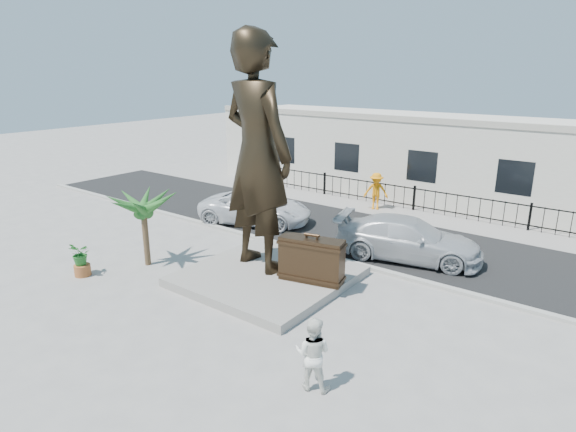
# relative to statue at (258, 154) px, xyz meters

# --- Properties ---
(ground) EXTENTS (100.00, 100.00, 0.00)m
(ground) POSITION_rel_statue_xyz_m (1.16, -1.85, -4.30)
(ground) COLOR #9E9991
(ground) RESTS_ON ground
(street) EXTENTS (40.00, 7.00, 0.01)m
(street) POSITION_rel_statue_xyz_m (1.16, 6.15, -4.29)
(street) COLOR black
(street) RESTS_ON ground
(curb) EXTENTS (40.00, 0.25, 0.12)m
(curb) POSITION_rel_statue_xyz_m (1.16, 2.65, -4.24)
(curb) COLOR #A5A399
(curb) RESTS_ON ground
(far_sidewalk) EXTENTS (40.00, 2.50, 0.02)m
(far_sidewalk) POSITION_rel_statue_xyz_m (1.16, 10.15, -4.29)
(far_sidewalk) COLOR #9E9991
(far_sidewalk) RESTS_ON ground
(plinth) EXTENTS (5.20, 5.20, 0.30)m
(plinth) POSITION_rel_statue_xyz_m (0.66, -0.35, -4.15)
(plinth) COLOR gray
(plinth) RESTS_ON ground
(fence) EXTENTS (22.00, 0.10, 1.20)m
(fence) POSITION_rel_statue_xyz_m (1.16, 10.95, -3.70)
(fence) COLOR black
(fence) RESTS_ON ground
(building) EXTENTS (28.00, 7.00, 4.40)m
(building) POSITION_rel_statue_xyz_m (1.16, 15.15, -2.10)
(building) COLOR silver
(building) RESTS_ON ground
(statue) EXTENTS (3.18, 2.35, 7.99)m
(statue) POSITION_rel_statue_xyz_m (0.00, 0.00, 0.00)
(statue) COLOR black
(statue) RESTS_ON plinth
(suitcase) EXTENTS (2.20, 1.13, 1.48)m
(suitcase) POSITION_rel_statue_xyz_m (2.25, -0.01, -3.25)
(suitcase) COLOR #322215
(suitcase) RESTS_ON plinth
(tourist) EXTENTS (1.02, 0.90, 1.76)m
(tourist) POSITION_rel_statue_xyz_m (5.20, -4.27, -3.42)
(tourist) COLOR white
(tourist) RESTS_ON ground
(car_white) EXTENTS (5.76, 4.09, 1.46)m
(car_white) POSITION_rel_statue_xyz_m (-3.96, 4.37, -3.56)
(car_white) COLOR silver
(car_white) RESTS_ON street
(car_silver) EXTENTS (5.87, 3.48, 1.59)m
(car_silver) POSITION_rel_statue_xyz_m (3.67, 4.44, -3.49)
(car_silver) COLOR silver
(car_silver) RESTS_ON street
(worker) EXTENTS (1.42, 1.15, 1.92)m
(worker) POSITION_rel_statue_xyz_m (-0.50, 9.89, -3.32)
(worker) COLOR orange
(worker) RESTS_ON far_sidewalk
(palm_tree) EXTENTS (1.80, 1.80, 3.20)m
(palm_tree) POSITION_rel_statue_xyz_m (-3.82, -1.96, -4.30)
(palm_tree) COLOR #215820
(palm_tree) RESTS_ON ground
(planter) EXTENTS (0.56, 0.56, 0.40)m
(planter) POSITION_rel_statue_xyz_m (-4.84, -3.99, -4.10)
(planter) COLOR #9F562A
(planter) RESTS_ON ground
(shrub) EXTENTS (0.85, 0.77, 0.83)m
(shrub) POSITION_rel_statue_xyz_m (-4.84, -3.99, -3.48)
(shrub) COLOR #206523
(shrub) RESTS_ON planter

